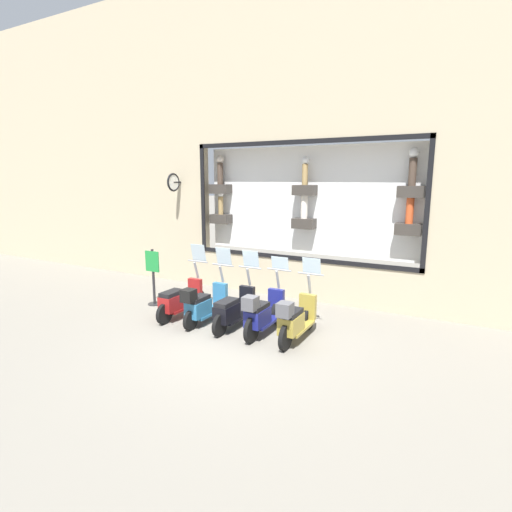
% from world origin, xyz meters
% --- Properties ---
extents(ground_plane, '(120.00, 120.00, 0.00)m').
position_xyz_m(ground_plane, '(0.00, 0.00, 0.00)').
color(ground_plane, gray).
extents(building_facade, '(1.20, 36.00, 8.95)m').
position_xyz_m(building_facade, '(3.60, 0.00, 4.57)').
color(building_facade, tan).
rests_on(building_facade, ground_plane).
extents(scooter_olive_0, '(1.81, 0.60, 1.63)m').
position_xyz_m(scooter_olive_0, '(0.59, -1.10, 0.48)').
color(scooter_olive_0, black).
rests_on(scooter_olive_0, ground_plane).
extents(scooter_navy_1, '(1.81, 0.60, 1.58)m').
position_xyz_m(scooter_navy_1, '(0.59, -0.33, 0.49)').
color(scooter_navy_1, black).
rests_on(scooter_navy_1, ground_plane).
extents(scooter_black_2, '(1.80, 0.60, 1.67)m').
position_xyz_m(scooter_black_2, '(0.64, 0.44, 0.43)').
color(scooter_black_2, black).
rests_on(scooter_black_2, ground_plane).
extents(scooter_teal_3, '(1.79, 0.60, 1.67)m').
position_xyz_m(scooter_teal_3, '(0.58, 1.21, 0.46)').
color(scooter_teal_3, black).
rests_on(scooter_teal_3, ground_plane).
extents(scooter_red_4, '(1.80, 0.61, 1.69)m').
position_xyz_m(scooter_red_4, '(0.65, 1.98, 0.43)').
color(scooter_red_4, black).
rests_on(scooter_red_4, ground_plane).
extents(shop_sign_post, '(0.36, 0.45, 1.51)m').
position_xyz_m(shop_sign_post, '(1.11, 3.23, 0.81)').
color(shop_sign_post, '#232326').
rests_on(shop_sign_post, ground_plane).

